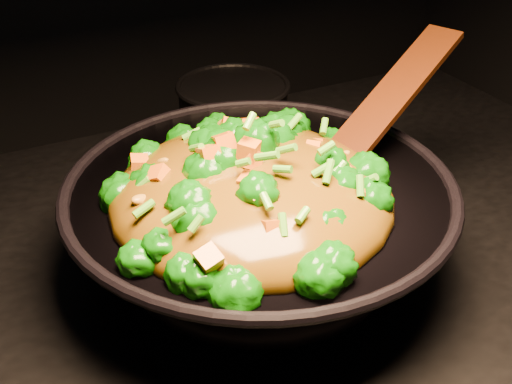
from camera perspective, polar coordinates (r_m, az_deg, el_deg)
wok at (r=0.80m, az=0.32°, el=-3.32°), size 0.54×0.54×0.13m
stir_fry at (r=0.71m, az=-0.40°, el=2.86°), size 0.34×0.34×0.11m
spatula at (r=0.84m, az=10.99°, el=7.18°), size 0.32×0.17×0.14m
back_pot at (r=1.13m, az=-2.01°, el=7.15°), size 0.19×0.19×0.11m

